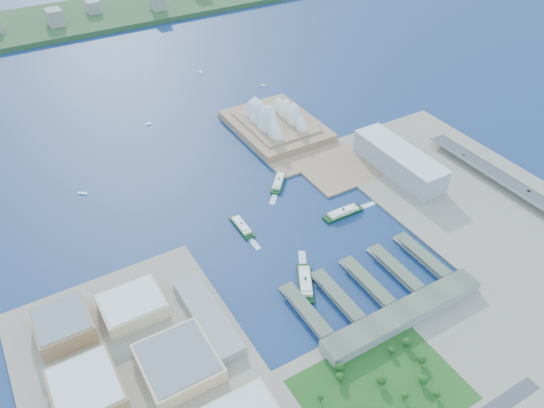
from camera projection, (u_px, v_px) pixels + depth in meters
ground at (319, 250)px, 653.53m from camera, size 3000.00×3000.00×0.00m
south_land at (443, 378)px, 510.60m from camera, size 720.00×180.00×3.00m
east_land at (487, 209)px, 714.78m from camera, size 240.00×500.00×3.00m
peninsula at (283, 134)px, 871.41m from camera, size 135.00×220.00×3.00m
far_shore at (94, 15)px, 1312.50m from camera, size 2200.00×260.00×12.00m
opera_house at (276, 112)px, 865.06m from camera, size 134.00×180.00×58.00m
toaster_building at (399, 161)px, 772.93m from camera, size 45.00×155.00×35.00m
expressway at (524, 195)px, 727.42m from camera, size 26.00×340.00×11.85m
west_buildings at (143, 375)px, 496.00m from camera, size 200.00×280.00×27.00m
ferry_wharves at (367, 282)px, 605.54m from camera, size 184.00×90.00×9.30m
terminal_building at (404, 314)px, 562.67m from camera, size 200.00×28.00×12.00m
park at (383, 385)px, 494.25m from camera, size 150.00×110.00×16.00m
far_skyline at (94, 3)px, 1278.25m from camera, size 1900.00×140.00×55.00m
ferry_a at (242, 225)px, 684.08m from camera, size 13.51×50.39×9.49m
ferry_b at (279, 181)px, 760.67m from camera, size 46.55×49.05×10.20m
ferry_c at (305, 281)px, 605.21m from camera, size 42.81×60.69×11.49m
ferry_d at (343, 211)px, 704.80m from camera, size 58.19×15.53×10.97m
boat_a at (83, 193)px, 743.84m from camera, size 11.56×10.65×2.43m
boat_b at (148, 124)px, 897.03m from camera, size 9.58×3.57×2.56m
boat_c at (263, 85)px, 1013.39m from camera, size 5.95×12.21×2.64m
boat_e at (201, 72)px, 1059.86m from camera, size 4.44×12.66×3.07m
car_b at (529, 191)px, 724.07m from camera, size 1.52×4.37×1.44m
car_c at (464, 155)px, 795.01m from camera, size 1.97×4.84×1.41m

